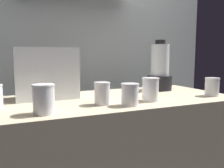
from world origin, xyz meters
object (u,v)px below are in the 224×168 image
at_px(juice_cup_orange_right, 130,95).
at_px(juice_cup_pomegranate_middle, 102,95).
at_px(carrot_display_bin, 46,82).
at_px(juice_cup_orange_rightmost, 212,87).
at_px(blender_pitcher, 160,70).
at_px(juice_cup_mango_left, 44,101).
at_px(juice_cup_mango_far_right, 150,90).

bearing_deg(juice_cup_orange_right, juice_cup_pomegranate_middle, 147.49).
height_order(carrot_display_bin, juice_cup_pomegranate_middle, carrot_display_bin).
distance_m(carrot_display_bin, juice_cup_orange_right, 0.50).
distance_m(carrot_display_bin, juice_cup_orange_rightmost, 0.97).
relative_size(blender_pitcher, juice_cup_orange_right, 3.21).
bearing_deg(juice_cup_mango_left, juice_cup_orange_right, 0.19).
xyz_separation_m(blender_pitcher, juice_cup_mango_left, (-0.83, -0.37, -0.08)).
xyz_separation_m(blender_pitcher, juice_cup_pomegranate_middle, (-0.54, -0.30, -0.09)).
bearing_deg(juice_cup_pomegranate_middle, juice_cup_mango_left, -165.66).
distance_m(carrot_display_bin, juice_cup_pomegranate_middle, 0.37).
height_order(carrot_display_bin, juice_cup_orange_rightmost, carrot_display_bin).
xyz_separation_m(carrot_display_bin, juice_cup_orange_rightmost, (0.92, -0.32, -0.04)).
xyz_separation_m(juice_cup_mango_left, juice_cup_mango_far_right, (0.56, 0.06, 0.00)).
relative_size(juice_cup_pomegranate_middle, juice_cup_orange_rightmost, 1.02).
xyz_separation_m(juice_cup_pomegranate_middle, juice_cup_mango_far_right, (0.27, -0.01, 0.01)).
bearing_deg(juice_cup_orange_right, juice_cup_mango_left, -179.81).
distance_m(carrot_display_bin, juice_cup_mango_far_right, 0.58).
bearing_deg(juice_cup_pomegranate_middle, blender_pitcher, 28.50).
height_order(juice_cup_orange_right, juice_cup_orange_rightmost, juice_cup_orange_rightmost).
distance_m(juice_cup_pomegranate_middle, juice_cup_mango_far_right, 0.27).
distance_m(juice_cup_mango_far_right, juice_cup_orange_rightmost, 0.42).
xyz_separation_m(carrot_display_bin, juice_cup_mango_left, (-0.06, -0.36, -0.04)).
distance_m(juice_cup_mango_left, juice_cup_orange_rightmost, 0.98).
height_order(juice_cup_pomegranate_middle, juice_cup_mango_far_right, juice_cup_mango_far_right).
bearing_deg(blender_pitcher, juice_cup_orange_rightmost, -65.69).
bearing_deg(juice_cup_orange_right, juice_cup_orange_rightmost, 4.14).
bearing_deg(carrot_display_bin, juice_cup_orange_rightmost, -19.28).
height_order(carrot_display_bin, blender_pitcher, blender_pitcher).
bearing_deg(juice_cup_mango_far_right, juice_cup_orange_right, -159.74).
xyz_separation_m(blender_pitcher, juice_cup_orange_right, (-0.43, -0.37, -0.09)).
bearing_deg(juice_cup_orange_rightmost, juice_cup_mango_far_right, 177.93).
xyz_separation_m(juice_cup_orange_right, juice_cup_orange_rightmost, (0.58, 0.04, 0.00)).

